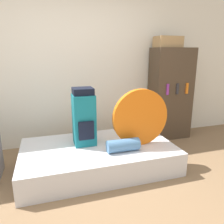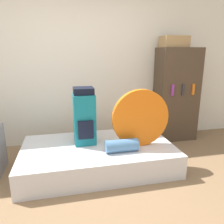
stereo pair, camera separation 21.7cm
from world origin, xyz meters
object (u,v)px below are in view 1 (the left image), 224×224
at_px(tent_bag, 140,117).
at_px(bookshelf, 170,94).
at_px(backpack, 84,117).
at_px(sleeping_roll, 123,145).
at_px(cardboard_box, 168,42).

distance_m(tent_bag, bookshelf, 1.31).
xyz_separation_m(backpack, bookshelf, (1.68, 0.62, 0.12)).
bearing_deg(backpack, sleeping_roll, -42.81).
height_order(backpack, tent_bag, backpack).
bearing_deg(backpack, bookshelf, 20.15).
relative_size(backpack, tent_bag, 1.01).
bearing_deg(bookshelf, cardboard_box, 171.03).
bearing_deg(cardboard_box, sleeping_roll, -138.66).
relative_size(tent_bag, bookshelf, 0.47).
bearing_deg(tent_bag, sleeping_roll, -154.23).
height_order(backpack, bookshelf, bookshelf).
bearing_deg(bookshelf, tent_bag, -138.43).
relative_size(backpack, cardboard_box, 1.78).
height_order(tent_bag, cardboard_box, cardboard_box).
height_order(backpack, cardboard_box, cardboard_box).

